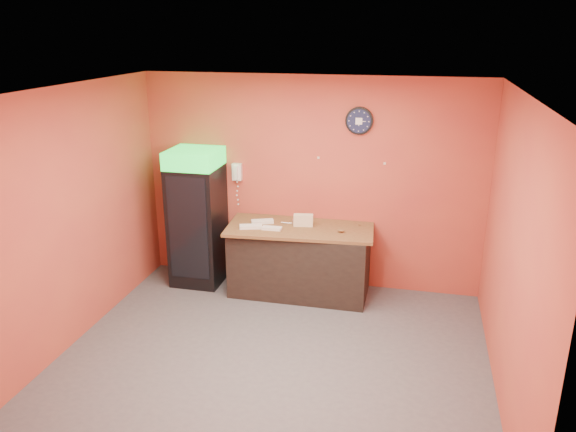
% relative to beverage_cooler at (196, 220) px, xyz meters
% --- Properties ---
extents(floor, '(4.50, 4.50, 0.00)m').
position_rel_beverage_cooler_xyz_m(floor, '(1.48, -1.61, -0.91)').
color(floor, '#47474C').
rests_on(floor, ground).
extents(back_wall, '(4.50, 0.02, 2.80)m').
position_rel_beverage_cooler_xyz_m(back_wall, '(1.48, 0.39, 0.49)').
color(back_wall, '#BE5035').
rests_on(back_wall, floor).
extents(left_wall, '(0.02, 4.00, 2.80)m').
position_rel_beverage_cooler_xyz_m(left_wall, '(-0.77, -1.61, 0.49)').
color(left_wall, '#BE5035').
rests_on(left_wall, floor).
extents(right_wall, '(0.02, 4.00, 2.80)m').
position_rel_beverage_cooler_xyz_m(right_wall, '(3.73, -1.61, 0.49)').
color(right_wall, '#BE5035').
rests_on(right_wall, floor).
extents(ceiling, '(4.50, 4.00, 0.02)m').
position_rel_beverage_cooler_xyz_m(ceiling, '(1.48, -1.61, 1.89)').
color(ceiling, white).
rests_on(ceiling, back_wall).
extents(beverage_cooler, '(0.65, 0.66, 1.85)m').
position_rel_beverage_cooler_xyz_m(beverage_cooler, '(0.00, 0.00, 0.00)').
color(beverage_cooler, black).
rests_on(beverage_cooler, floor).
extents(prep_counter, '(1.77, 0.79, 0.88)m').
position_rel_beverage_cooler_xyz_m(prep_counter, '(1.42, -0.00, -0.46)').
color(prep_counter, black).
rests_on(prep_counter, floor).
extents(wall_clock, '(0.34, 0.06, 0.34)m').
position_rel_beverage_cooler_xyz_m(wall_clock, '(2.09, 0.36, 1.34)').
color(wall_clock, black).
rests_on(wall_clock, back_wall).
extents(wall_phone, '(0.13, 0.11, 0.23)m').
position_rel_beverage_cooler_xyz_m(wall_phone, '(0.48, 0.34, 0.60)').
color(wall_phone, white).
rests_on(wall_phone, back_wall).
extents(butcher_paper, '(1.92, 1.00, 0.04)m').
position_rel_beverage_cooler_xyz_m(butcher_paper, '(1.42, -0.00, -0.00)').
color(butcher_paper, brown).
rests_on(butcher_paper, prep_counter).
extents(sub_roll_stack, '(0.26, 0.13, 0.16)m').
position_rel_beverage_cooler_xyz_m(sub_roll_stack, '(1.46, 0.03, 0.10)').
color(sub_roll_stack, beige).
rests_on(sub_roll_stack, butcher_paper).
extents(wrapped_sandwich_left, '(0.31, 0.19, 0.04)m').
position_rel_beverage_cooler_xyz_m(wrapped_sandwich_left, '(0.82, -0.20, 0.04)').
color(wrapped_sandwich_left, white).
rests_on(wrapped_sandwich_left, butcher_paper).
extents(wrapped_sandwich_mid, '(0.25, 0.10, 0.04)m').
position_rel_beverage_cooler_xyz_m(wrapped_sandwich_mid, '(1.10, -0.19, 0.04)').
color(wrapped_sandwich_mid, white).
rests_on(wrapped_sandwich_mid, butcher_paper).
extents(wrapped_sandwich_right, '(0.31, 0.21, 0.04)m').
position_rel_beverage_cooler_xyz_m(wrapped_sandwich_right, '(0.91, 0.03, 0.04)').
color(wrapped_sandwich_right, white).
rests_on(wrapped_sandwich_right, butcher_paper).
extents(kitchen_tool, '(0.07, 0.07, 0.07)m').
position_rel_beverage_cooler_xyz_m(kitchen_tool, '(1.33, 0.07, 0.05)').
color(kitchen_tool, silver).
rests_on(kitchen_tool, butcher_paper).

